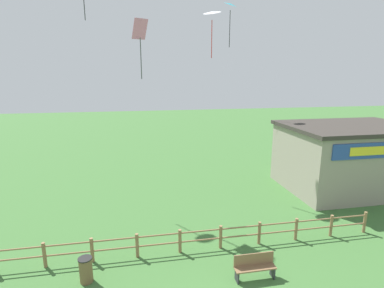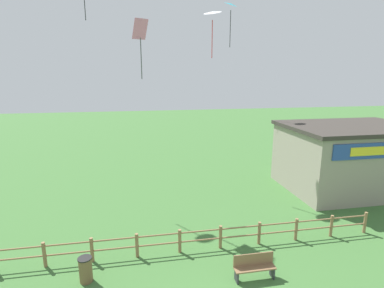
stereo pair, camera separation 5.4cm
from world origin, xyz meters
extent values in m
cylinder|color=olive|center=(-6.38, 5.51, 0.54)|extent=(0.14, 0.14, 1.07)
cylinder|color=olive|center=(-4.56, 5.51, 0.54)|extent=(0.14, 0.14, 1.07)
cylinder|color=olive|center=(-2.74, 5.51, 0.54)|extent=(0.14, 0.14, 1.07)
cylinder|color=olive|center=(-0.91, 5.51, 0.54)|extent=(0.14, 0.14, 1.07)
cylinder|color=olive|center=(0.91, 5.51, 0.54)|extent=(0.14, 0.14, 1.07)
cylinder|color=olive|center=(2.74, 5.51, 0.54)|extent=(0.14, 0.14, 1.07)
cylinder|color=olive|center=(4.56, 5.51, 0.54)|extent=(0.14, 0.14, 1.07)
cylinder|color=olive|center=(6.38, 5.51, 0.54)|extent=(0.14, 0.14, 1.07)
cylinder|color=olive|center=(8.21, 5.51, 0.54)|extent=(0.14, 0.14, 1.07)
cylinder|color=olive|center=(0.00, 5.51, 0.91)|extent=(16.41, 0.07, 0.07)
cylinder|color=olive|center=(0.00, 5.51, 0.48)|extent=(16.41, 0.07, 0.07)
cube|color=gray|center=(11.45, 11.02, 2.06)|extent=(8.35, 5.91, 4.11)
cube|color=#38332D|center=(11.45, 11.02, 4.23)|extent=(8.65, 6.21, 0.24)
cube|color=brown|center=(1.60, 3.23, 0.47)|extent=(1.58, 0.40, 0.05)
cube|color=brown|center=(1.60, 3.41, 0.74)|extent=(1.58, 0.05, 0.48)
cube|color=#2D2D33|center=(0.89, 3.23, 0.22)|extent=(0.06, 0.36, 0.45)
cube|color=#2D2D33|center=(2.31, 3.22, 0.22)|extent=(0.06, 0.36, 0.45)
cylinder|color=brown|center=(-4.62, 4.28, 0.47)|extent=(0.48, 0.48, 0.94)
cylinder|color=black|center=(-4.62, 4.28, 0.96)|extent=(0.51, 0.51, 0.04)
cone|color=white|center=(2.53, 13.88, 11.48)|extent=(1.61, 1.61, 0.44)
cylinder|color=red|center=(2.53, 13.88, 9.82)|extent=(0.05, 0.05, 2.37)
cone|color=#2DB2C6|center=(4.69, 16.90, 12.68)|extent=(1.46, 1.45, 0.48)
cylinder|color=#2D2D33|center=(4.69, 16.90, 10.94)|extent=(0.05, 0.05, 2.64)
cube|color=pink|center=(-2.16, 10.73, 9.89)|extent=(0.90, 0.75, 0.99)
cylinder|color=#4C4C51|center=(-2.16, 10.73, 8.40)|extent=(0.05, 0.05, 2.13)
camera|label=1|loc=(-2.59, -6.04, 7.52)|focal=28.00mm
camera|label=2|loc=(-2.53, -6.05, 7.52)|focal=28.00mm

